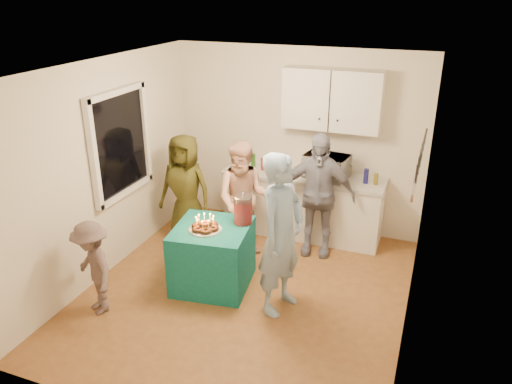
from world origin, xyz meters
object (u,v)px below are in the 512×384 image
(child_near_left, at_px, (93,268))
(man_birthday, at_px, (281,235))
(counter, at_px, (303,206))
(microwave, at_px, (326,166))
(woman_back_left, at_px, (186,189))
(party_table, at_px, (213,256))
(woman_back_right, at_px, (317,195))
(punch_jar, at_px, (243,210))
(woman_back_center, at_px, (244,199))

(child_near_left, bearing_deg, man_birthday, 55.54)
(counter, relative_size, microwave, 3.79)
(woman_back_left, bearing_deg, party_table, -47.33)
(microwave, relative_size, child_near_left, 0.54)
(woman_back_left, distance_m, woman_back_right, 1.78)
(punch_jar, xyz_separation_m, woman_back_left, (-1.11, 0.65, -0.16))
(party_table, xyz_separation_m, woman_back_center, (0.06, 0.85, 0.40))
(woman_back_left, bearing_deg, counter, 27.98)
(party_table, xyz_separation_m, punch_jar, (0.29, 0.24, 0.55))
(child_near_left, bearing_deg, party_table, 76.87)
(microwave, distance_m, woman_back_right, 0.51)
(party_table, bearing_deg, child_near_left, -135.92)
(punch_jar, distance_m, man_birthday, 0.72)
(microwave, bearing_deg, woman_back_right, -80.21)
(man_birthday, relative_size, woman_back_right, 1.09)
(microwave, relative_size, party_table, 0.68)
(party_table, xyz_separation_m, woman_back_left, (-0.81, 0.89, 0.39))
(counter, height_order, woman_back_right, woman_back_right)
(party_table, relative_size, woman_back_right, 0.51)
(child_near_left, bearing_deg, microwave, 86.45)
(party_table, xyz_separation_m, child_near_left, (-0.97, -0.94, 0.16))
(microwave, relative_size, woman_back_right, 0.35)
(man_birthday, bearing_deg, punch_jar, 70.42)
(counter, relative_size, punch_jar, 6.47)
(party_table, xyz_separation_m, man_birthday, (0.89, -0.16, 0.53))
(man_birthday, distance_m, woman_back_right, 1.36)
(punch_jar, height_order, woman_back_center, woman_back_center)
(counter, height_order, punch_jar, punch_jar)
(microwave, xyz_separation_m, woman_back_left, (-1.75, -0.76, -0.30))
(punch_jar, distance_m, woman_back_center, 0.67)
(counter, xyz_separation_m, child_near_left, (-1.60, -2.59, 0.11))
(punch_jar, bearing_deg, child_near_left, -136.95)
(counter, bearing_deg, woman_back_right, -55.87)
(child_near_left, bearing_deg, woman_back_left, 118.03)
(party_table, bearing_deg, woman_back_left, 132.49)
(woman_back_right, bearing_deg, woman_back_left, -176.21)
(man_birthday, distance_m, woman_back_center, 1.31)
(punch_jar, height_order, child_near_left, punch_jar)
(woman_back_right, bearing_deg, man_birthday, -98.23)
(microwave, bearing_deg, woman_back_center, -128.24)
(man_birthday, bearing_deg, microwave, 12.61)
(woman_back_left, bearing_deg, woman_back_right, 10.23)
(punch_jar, distance_m, child_near_left, 1.77)
(woman_back_center, bearing_deg, woman_back_right, 6.92)
(microwave, bearing_deg, party_table, -110.21)
(woman_back_right, bearing_deg, woman_back_center, -164.71)
(woman_back_left, height_order, child_near_left, woman_back_left)
(microwave, bearing_deg, punch_jar, -105.14)
(party_table, relative_size, child_near_left, 0.79)
(woman_back_center, bearing_deg, punch_jar, -83.69)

